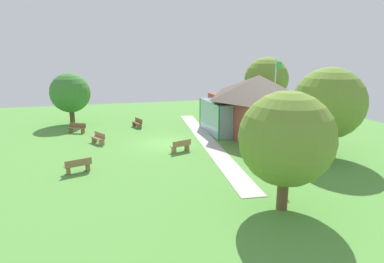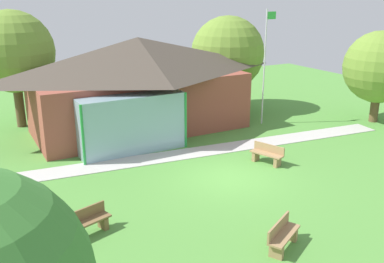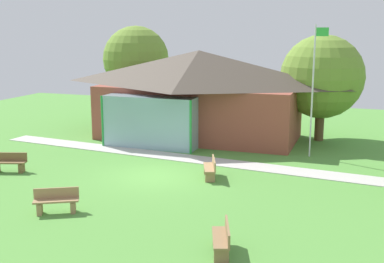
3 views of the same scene
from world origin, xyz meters
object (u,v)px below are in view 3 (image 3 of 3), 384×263
Objects in this scene: flagpole at (313,86)px; tree_behind_pavilion_right at (322,77)px; pavilion at (197,93)px; bench_mid_left at (9,163)px; bench_front_right at (222,240)px; bench_front_center at (56,201)px; bench_rear_near_path at (211,169)px; tree_behind_pavilion_left at (136,59)px.

tree_behind_pavilion_right is (0.07, 3.87, 0.08)m from flagpole.
pavilion is 7.68× the size of bench_mid_left.
pavilion is 15.00m from bench_front_right.
flagpole is at bearing -153.19° from bench_front_center.
tree_behind_pavilion_right is at bearing -42.71° from bench_rear_near_path.
flagpole is 4.06× the size of bench_mid_left.
bench_front_right is 1.00× the size of bench_rear_near_path.
pavilion is at bearing 3.05° from bench_front_right.
bench_front_center is (-7.33, -10.55, -3.07)m from flagpole.
bench_front_right is 7.06m from bench_rear_near_path.
tree_behind_pavilion_right is 12.47m from tree_behind_pavilion_left.
bench_mid_left is at bearing 83.01° from bench_rear_near_path.
bench_front_center is at bearing -117.17° from tree_behind_pavilion_right.
pavilion is at bearing -165.57° from tree_behind_pavilion_right.
flagpole reaches higher than bench_rear_near_path.
bench_rear_near_path and bench_mid_left have the same top height.
tree_behind_pavilion_left is at bearing 17.59° from bench_rear_near_path.
flagpole is 1.00× the size of tree_behind_pavilion_left.
bench_rear_near_path is 14.50m from tree_behind_pavilion_left.
pavilion is 6.97m from tree_behind_pavilion_right.
bench_front_right is 15.89m from tree_behind_pavilion_right.
bench_front_right and bench_front_center have the same top height.
bench_front_right is at bearing 179.34° from bench_rear_near_path.
bench_front_center is (-3.76, -5.53, 0.00)m from bench_rear_near_path.
bench_front_right is at bearing -95.76° from flagpole.
flagpole is at bearing -167.35° from bench_mid_left.
bench_rear_near_path is (-2.39, 6.65, 0.00)m from bench_front_right.
bench_mid_left is at bearing -89.70° from tree_behind_pavilion_left.
tree_behind_pavilion_right is at bearing 88.94° from flagpole.
flagpole is at bearing -24.22° from bench_front_right.
bench_rear_near_path is (-3.57, -5.01, -3.07)m from flagpole.
bench_front_right and bench_mid_left have the same top height.
tree_behind_pavilion_right is (1.25, 15.53, 3.16)m from bench_front_right.
flagpole is at bearing -17.96° from pavilion.
bench_front_center is at bearing 61.29° from bench_front_right.
tree_behind_pavilion_left is at bearing -107.26° from bench_mid_left.
bench_rear_near_path is at bearing 1.31° from bench_front_right.
pavilion reaches higher than bench_front_right.
flagpole is 4.07× the size of bench_front_right.
flagpole is 6.88m from bench_rear_near_path.
tree_behind_pavilion_right is (12.20, 10.93, 3.16)m from bench_mid_left.
flagpole is (6.62, -2.15, 0.89)m from pavilion.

